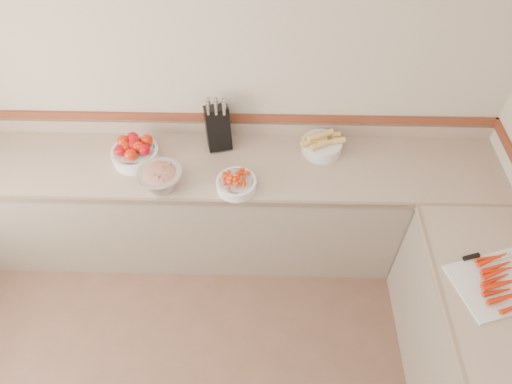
{
  "coord_description": "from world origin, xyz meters",
  "views": [
    {
      "loc": [
        0.39,
        -0.48,
        3.09
      ],
      "look_at": [
        0.35,
        1.35,
        1.0
      ],
      "focal_mm": 32.0,
      "sensor_mm": 36.0,
      "label": 1
    }
  ],
  "objects_px": {
    "cutting_board": "(498,282)",
    "knife_block": "(218,127)",
    "corn_bowl": "(322,144)",
    "tomato_bowl": "(134,151)",
    "cherry_tomato_bowl": "(236,183)",
    "rhubarb_bowl": "(160,178)"
  },
  "relations": [
    {
      "from": "tomato_bowl",
      "to": "corn_bowl",
      "type": "distance_m",
      "value": 1.27
    },
    {
      "from": "tomato_bowl",
      "to": "rhubarb_bowl",
      "type": "height_order",
      "value": "rhubarb_bowl"
    },
    {
      "from": "cutting_board",
      "to": "tomato_bowl",
      "type": "bearing_deg",
      "value": 156.88
    },
    {
      "from": "knife_block",
      "to": "rhubarb_bowl",
      "type": "bearing_deg",
      "value": -129.31
    },
    {
      "from": "cherry_tomato_bowl",
      "to": "knife_block",
      "type": "bearing_deg",
      "value": 109.11
    },
    {
      "from": "corn_bowl",
      "to": "rhubarb_bowl",
      "type": "distance_m",
      "value": 1.11
    },
    {
      "from": "cherry_tomato_bowl",
      "to": "corn_bowl",
      "type": "relative_size",
      "value": 0.84
    },
    {
      "from": "tomato_bowl",
      "to": "cherry_tomato_bowl",
      "type": "relative_size",
      "value": 1.22
    },
    {
      "from": "knife_block",
      "to": "cutting_board",
      "type": "relative_size",
      "value": 0.71
    },
    {
      "from": "corn_bowl",
      "to": "cutting_board",
      "type": "bearing_deg",
      "value": -49.34
    },
    {
      "from": "cherry_tomato_bowl",
      "to": "corn_bowl",
      "type": "xyz_separation_m",
      "value": [
        0.57,
        0.36,
        0.01
      ]
    },
    {
      "from": "tomato_bowl",
      "to": "corn_bowl",
      "type": "bearing_deg",
      "value": 4.99
    },
    {
      "from": "cutting_board",
      "to": "knife_block",
      "type": "bearing_deg",
      "value": 145.92
    },
    {
      "from": "knife_block",
      "to": "tomato_bowl",
      "type": "bearing_deg",
      "value": -163.8
    },
    {
      "from": "knife_block",
      "to": "rhubarb_bowl",
      "type": "relative_size",
      "value": 1.37
    },
    {
      "from": "tomato_bowl",
      "to": "rhubarb_bowl",
      "type": "xyz_separation_m",
      "value": [
        0.22,
        -0.25,
        0.01
      ]
    },
    {
      "from": "tomato_bowl",
      "to": "cutting_board",
      "type": "bearing_deg",
      "value": -23.12
    },
    {
      "from": "knife_block",
      "to": "cherry_tomato_bowl",
      "type": "distance_m",
      "value": 0.45
    },
    {
      "from": "rhubarb_bowl",
      "to": "cutting_board",
      "type": "bearing_deg",
      "value": -19.05
    },
    {
      "from": "tomato_bowl",
      "to": "rhubarb_bowl",
      "type": "relative_size",
      "value": 1.11
    },
    {
      "from": "tomato_bowl",
      "to": "corn_bowl",
      "type": "xyz_separation_m",
      "value": [
        1.26,
        0.11,
        -0.01
      ]
    },
    {
      "from": "corn_bowl",
      "to": "rhubarb_bowl",
      "type": "height_order",
      "value": "corn_bowl"
    }
  ]
}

